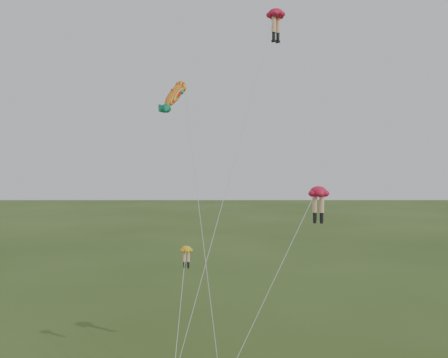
{
  "coord_description": "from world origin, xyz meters",
  "views": [
    {
      "loc": [
        1.43,
        -26.97,
        13.92
      ],
      "look_at": [
        1.52,
        6.0,
        12.72
      ],
      "focal_mm": 40.0,
      "sensor_mm": 36.0,
      "label": 1
    }
  ],
  "objects": [
    {
      "name": "fish_kite",
      "position": [
        -1.91,
        8.34,
        18.5
      ],
      "size": [
        4.62,
        10.3,
        19.93
      ],
      "rotation": [
        0.68,
        0.0,
        -0.47
      ],
      "color": "gold",
      "rests_on": "ground"
    },
    {
      "name": "legs_kite_yellow",
      "position": [
        -1.0,
        5.23,
        7.49
      ],
      "size": [
        0.9,
        10.23,
        8.31
      ],
      "rotation": [
        0.0,
        0.0,
        -0.03
      ],
      "color": "gold",
      "rests_on": "ground"
    },
    {
      "name": "legs_kite_red_high",
      "position": [
        5.1,
        8.78,
        23.8
      ],
      "size": [
        8.12,
        12.4,
        24.81
      ],
      "rotation": [
        0.0,
        0.0,
        0.69
      ],
      "color": "red",
      "rests_on": "ground"
    },
    {
      "name": "legs_kite_red_mid",
      "position": [
        7.31,
        4.06,
        11.62
      ],
      "size": [
        7.83,
        6.68,
        12.35
      ],
      "rotation": [
        0.0,
        0.0,
        -0.27
      ],
      "color": "red",
      "rests_on": "ground"
    }
  ]
}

